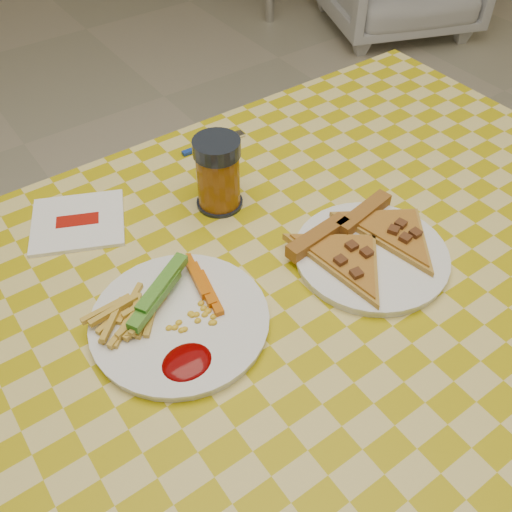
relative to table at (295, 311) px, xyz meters
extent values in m
plane|color=beige|center=(0.00, 0.00, -0.68)|extent=(8.00, 8.00, 0.00)
cylinder|color=silver|center=(0.54, 0.34, -0.33)|extent=(0.06, 0.06, 0.71)
cube|color=brown|center=(0.00, 0.00, 0.05)|extent=(1.20, 0.80, 0.04)
cylinder|color=white|center=(-0.18, 0.03, 0.08)|extent=(0.25, 0.25, 0.01)
cylinder|color=white|center=(0.11, -0.03, 0.08)|extent=(0.27, 0.27, 0.01)
cube|color=#155E0E|center=(-0.19, 0.07, 0.11)|extent=(0.11, 0.09, 0.02)
cube|color=#D16109|center=(-0.13, 0.06, 0.09)|extent=(0.07, 0.09, 0.02)
ellipsoid|color=#6C0202|center=(-0.21, -0.04, 0.09)|extent=(0.07, 0.06, 0.01)
cube|color=#9D5A23|center=(0.06, 0.03, 0.10)|extent=(0.12, 0.04, 0.02)
cube|color=#9D5A23|center=(0.16, 0.03, 0.10)|extent=(0.12, 0.04, 0.02)
cylinder|color=black|center=(0.00, 0.21, 0.08)|extent=(0.08, 0.08, 0.01)
cylinder|color=brown|center=(0.00, 0.21, 0.12)|extent=(0.07, 0.07, 0.10)
cylinder|color=black|center=(0.00, 0.21, 0.18)|extent=(0.07, 0.07, 0.02)
cube|color=white|center=(-0.21, 0.30, 0.08)|extent=(0.19, 0.18, 0.01)
cube|color=#A41209|center=(-0.21, 0.30, 0.08)|extent=(0.07, 0.05, 0.00)
cube|color=navy|center=(0.06, 0.36, 0.08)|extent=(0.09, 0.02, 0.01)
cube|color=silver|center=(0.13, 0.36, 0.08)|extent=(0.04, 0.02, 0.00)
camera|label=1|loc=(-0.37, -0.42, 0.69)|focal=40.00mm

